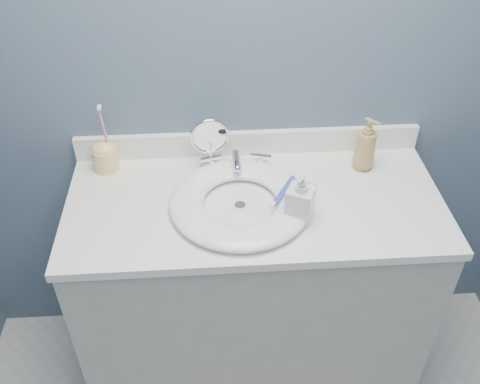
{
  "coord_description": "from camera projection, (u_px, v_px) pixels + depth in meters",
  "views": [
    {
      "loc": [
        -0.14,
        -0.34,
        2.0
      ],
      "look_at": [
        -0.05,
        0.94,
        0.94
      ],
      "focal_mm": 40.0,
      "sensor_mm": 36.0,
      "label": 1
    }
  ],
  "objects": [
    {
      "name": "basin",
      "position": [
        240.0,
        202.0,
        1.69
      ],
      "size": [
        0.45,
        0.45,
        0.04
      ],
      "primitive_type": null,
      "color": "white",
      "rests_on": "countertop"
    },
    {
      "name": "soap_bottle_clear",
      "position": [
        300.0,
        197.0,
        1.6
      ],
      "size": [
        0.1,
        0.11,
        0.17
      ],
      "primitive_type": "imported",
      "rotation": [
        0.0,
        0.0,
        -0.44
      ],
      "color": "silver",
      "rests_on": "countertop"
    },
    {
      "name": "soap_bottle_amber",
      "position": [
        366.0,
        144.0,
        1.8
      ],
      "size": [
        0.11,
        0.11,
        0.19
      ],
      "primitive_type": "imported",
      "rotation": [
        0.0,
        0.0,
        0.76
      ],
      "color": "#A9854C",
      "rests_on": "countertop"
    },
    {
      "name": "back_wall",
      "position": [
        249.0,
        70.0,
        1.74
      ],
      "size": [
        2.2,
        0.02,
        2.4
      ],
      "primitive_type": "cube",
      "color": "#49626E",
      "rests_on": "ground"
    },
    {
      "name": "faucet",
      "position": [
        236.0,
        163.0,
        1.84
      ],
      "size": [
        0.25,
        0.13,
        0.07
      ],
      "color": "silver",
      "rests_on": "countertop"
    },
    {
      "name": "drain",
      "position": [
        240.0,
        206.0,
        1.7
      ],
      "size": [
        0.04,
        0.04,
        0.01
      ],
      "primitive_type": "cylinder",
      "color": "silver",
      "rests_on": "countertop"
    },
    {
      "name": "countertop",
      "position": [
        255.0,
        203.0,
        1.74
      ],
      "size": [
        1.22,
        0.57,
        0.03
      ],
      "primitive_type": "cube",
      "color": "white",
      "rests_on": "vanity_cabinet"
    },
    {
      "name": "toothbrush_lying",
      "position": [
        283.0,
        192.0,
        1.69
      ],
      "size": [
        0.1,
        0.16,
        0.02
      ],
      "rotation": [
        0.0,
        0.0,
        1.02
      ],
      "color": "#3240B3",
      "rests_on": "basin"
    },
    {
      "name": "backsplash",
      "position": [
        248.0,
        143.0,
        1.9
      ],
      "size": [
        1.22,
        0.02,
        0.09
      ],
      "primitive_type": "cube",
      "color": "white",
      "rests_on": "countertop"
    },
    {
      "name": "makeup_mirror",
      "position": [
        210.0,
        142.0,
        1.79
      ],
      "size": [
        0.13,
        0.08,
        0.2
      ],
      "rotation": [
        0.0,
        0.0,
        0.08
      ],
      "color": "silver",
      "rests_on": "countertop"
    },
    {
      "name": "vanity_cabinet",
      "position": [
        253.0,
        292.0,
        2.02
      ],
      "size": [
        1.2,
        0.55,
        0.85
      ],
      "primitive_type": "cube",
      "color": "#BAB6AA",
      "rests_on": "ground"
    },
    {
      "name": "toothbrush_holder",
      "position": [
        105.0,
        155.0,
        1.82
      ],
      "size": [
        0.09,
        0.09,
        0.25
      ],
      "rotation": [
        0.0,
        0.0,
        -0.43
      ],
      "color": "#F3D379",
      "rests_on": "countertop"
    }
  ]
}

